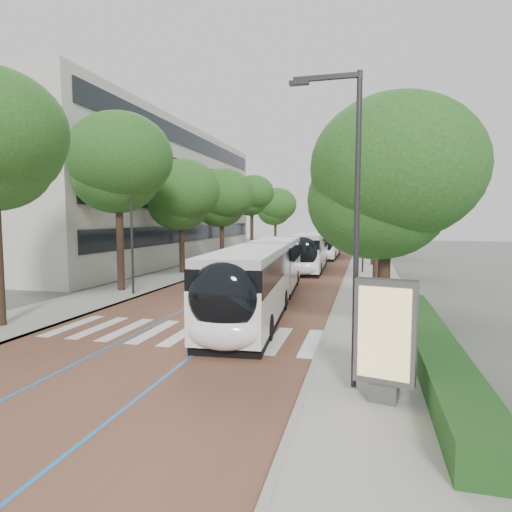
{
  "coord_description": "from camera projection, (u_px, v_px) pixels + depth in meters",
  "views": [
    {
      "loc": [
        7.04,
        -14.13,
        4.49
      ],
      "look_at": [
        1.05,
        9.05,
        2.4
      ],
      "focal_mm": 30.0,
      "sensor_mm": 36.0,
      "label": 1
    }
  ],
  "objects": [
    {
      "name": "lamp_post_left",
      "position": [
        132.0,
        225.0,
        24.65
      ],
      "size": [
        0.14,
        0.14,
        8.0
      ],
      "primitive_type": "cylinder",
      "color": "#2C2B2E",
      "rests_on": "sidewalk_left"
    },
    {
      "name": "kerb_right",
      "position": [
        354.0,
        255.0,
        52.95
      ],
      "size": [
        0.2,
        140.0,
        0.14
      ],
      "primitive_type": "cube",
      "color": "gray",
      "rests_on": "ground"
    },
    {
      "name": "sidewalk_left",
      "position": [
        252.0,
        252.0,
        56.22
      ],
      "size": [
        4.0,
        140.0,
        0.12
      ],
      "primitive_type": "cube",
      "color": "gray",
      "rests_on": "ground"
    },
    {
      "name": "bus_queued_1",
      "position": [
        327.0,
        244.0,
        49.33
      ],
      "size": [
        2.58,
        12.41,
        3.2
      ],
      "rotation": [
        0.0,
        0.0,
        0.0
      ],
      "color": "white",
      "rests_on": "ground"
    },
    {
      "name": "lane_line_left",
      "position": [
        296.0,
        254.0,
        54.75
      ],
      "size": [
        0.12,
        126.0,
        0.01
      ],
      "primitive_type": "cube",
      "color": "#2368B1",
      "rests_on": "road"
    },
    {
      "name": "bus_queued_2",
      "position": [
        332.0,
        238.0,
        63.02
      ],
      "size": [
        3.1,
        12.5,
        3.2
      ],
      "rotation": [
        0.0,
        0.0,
        0.05
      ],
      "color": "white",
      "rests_on": "ground"
    },
    {
      "name": "ground",
      "position": [
        167.0,
        341.0,
        15.77
      ],
      "size": [
        160.0,
        160.0,
        0.0
      ],
      "primitive_type": "plane",
      "color": "#51544C",
      "rests_on": "ground"
    },
    {
      "name": "hedge",
      "position": [
        431.0,
        345.0,
        13.46
      ],
      "size": [
        1.2,
        14.0,
        0.8
      ],
      "primitive_type": "cube",
      "color": "#1A4417",
      "rests_on": "sidewalk_right"
    },
    {
      "name": "trees_left",
      "position": [
        214.0,
        196.0,
        41.94
      ],
      "size": [
        6.4,
        61.03,
        10.19
      ],
      "color": "black",
      "rests_on": "ground"
    },
    {
      "name": "lead_bus",
      "position": [
        263.0,
        275.0,
        21.82
      ],
      "size": [
        4.01,
        18.54,
        3.2
      ],
      "rotation": [
        0.0,
        0.0,
        0.08
      ],
      "color": "black",
      "rests_on": "ground"
    },
    {
      "name": "lane_line_right",
      "position": [
        321.0,
        254.0,
        53.95
      ],
      "size": [
        0.12,
        126.0,
        0.01
      ],
      "primitive_type": "cube",
      "color": "#2368B1",
      "rests_on": "road"
    },
    {
      "name": "streetlight_far",
      "position": [
        361.0,
        215.0,
        34.92
      ],
      "size": [
        1.82,
        0.2,
        8.0
      ],
      "color": "#2C2B2E",
      "rests_on": "sidewalk_right"
    },
    {
      "name": "road",
      "position": [
        309.0,
        254.0,
        54.35
      ],
      "size": [
        11.0,
        140.0,
        0.02
      ],
      "primitive_type": "cube",
      "color": "brown",
      "rests_on": "ground"
    },
    {
      "name": "bus_queued_0",
      "position": [
        309.0,
        252.0,
        37.28
      ],
      "size": [
        2.96,
        12.48,
        3.2
      ],
      "rotation": [
        0.0,
        0.0,
        0.04
      ],
      "color": "white",
      "rests_on": "ground"
    },
    {
      "name": "trees_right",
      "position": [
        376.0,
        202.0,
        33.69
      ],
      "size": [
        6.03,
        47.85,
        8.49
      ],
      "color": "black",
      "rests_on": "ground"
    },
    {
      "name": "zebra_crossing",
      "position": [
        183.0,
        333.0,
        16.68
      ],
      "size": [
        10.55,
        3.6,
        0.01
      ],
      "color": "silver",
      "rests_on": "ground"
    },
    {
      "name": "office_building",
      "position": [
        119.0,
        196.0,
        47.02
      ],
      "size": [
        18.11,
        40.0,
        14.0
      ],
      "color": "#BBB7AD",
      "rests_on": "ground"
    },
    {
      "name": "streetlight_near",
      "position": [
        350.0,
        206.0,
        10.81
      ],
      "size": [
        1.82,
        0.2,
        8.0
      ],
      "color": "#2C2B2E",
      "rests_on": "sidewalk_right"
    },
    {
      "name": "sidewalk_right",
      "position": [
        370.0,
        255.0,
        52.48
      ],
      "size": [
        4.0,
        140.0,
        0.12
      ],
      "primitive_type": "cube",
      "color": "gray",
      "rests_on": "ground"
    },
    {
      "name": "ad_panel",
      "position": [
        385.0,
        338.0,
        10.18
      ],
      "size": [
        1.47,
        0.67,
        2.95
      ],
      "rotation": [
        0.0,
        0.0,
        -0.21
      ],
      "color": "#59595B",
      "rests_on": "sidewalk_right"
    },
    {
      "name": "kerb_left",
      "position": [
        266.0,
        253.0,
        55.74
      ],
      "size": [
        0.2,
        140.0,
        0.14
      ],
      "primitive_type": "cube",
      "color": "gray",
      "rests_on": "ground"
    }
  ]
}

